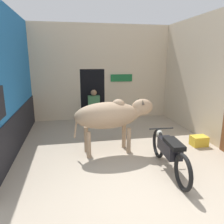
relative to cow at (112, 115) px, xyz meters
The scene contains 9 objects.
ground_plane 2.12m from the cow, 82.35° to the right, with size 30.00×30.00×0.00m, color tan.
wall_left_shopfront 2.75m from the cow, 163.85° to the left, with size 0.25×5.20×3.69m.
wall_back_with_doorway 3.61m from the cow, 87.70° to the left, with size 5.40×0.93×3.69m.
wall_right_with_door 3.22m from the cow, 12.92° to the left, with size 0.22×5.20×3.69m.
cow is the anchor object (origin of this frame).
motorcycle_near 1.69m from the cow, 50.21° to the right, with size 0.58×2.13×0.81m.
shopkeeper_seated 2.86m from the cow, 92.87° to the left, with size 0.44×0.34×1.26m.
plastic_stool 2.96m from the cow, 85.23° to the left, with size 0.34×0.34×0.43m.
crate 2.65m from the cow, ahead, with size 0.44×0.32×0.28m.
Camera 1 is at (-1.26, -3.43, 2.42)m, focal length 35.00 mm.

